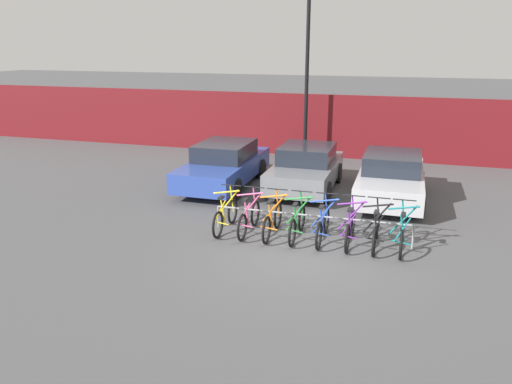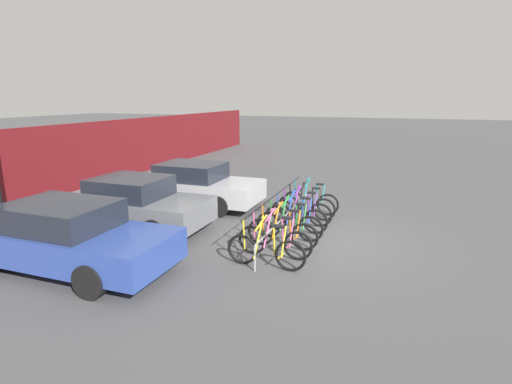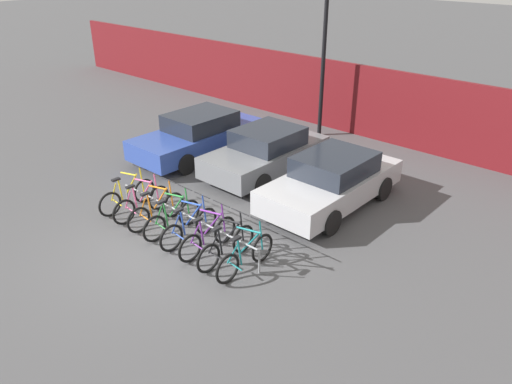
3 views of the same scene
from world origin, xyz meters
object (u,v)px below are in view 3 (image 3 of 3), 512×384
(bicycle_black, at_px, (226,246))
(car_blue, at_px, (199,135))
(bike_rack, at_px, (185,216))
(bicycle_pink, at_px, (142,203))
(bicycle_teal, at_px, (246,256))
(lamp_post, at_px, (326,18))
(bicycle_green, at_px, (172,219))
(car_silver, at_px, (332,181))
(car_grey, at_px, (266,152))
(bicycle_orange, at_px, (156,210))
(bicycle_purple, at_px, (208,237))
(bicycle_yellow, at_px, (127,196))
(bicycle_blue, at_px, (189,227))

(bicycle_black, height_order, car_blue, car_blue)
(car_blue, bearing_deg, bike_rack, -45.94)
(bike_rack, xyz_separation_m, bicycle_pink, (-1.48, -0.15, -0.12))
(bicycle_teal, bearing_deg, lamp_post, 117.04)
(bicycle_green, distance_m, car_silver, 4.21)
(car_grey, xyz_separation_m, car_silver, (2.59, -0.38, 0.00))
(bicycle_orange, height_order, bicycle_teal, same)
(bicycle_green, bearing_deg, car_silver, 60.49)
(lamp_post, bearing_deg, car_grey, -78.03)
(bicycle_green, xyz_separation_m, lamp_post, (-1.45, 7.97, 3.65))
(car_blue, distance_m, car_silver, 5.21)
(bicycle_purple, xyz_separation_m, car_grey, (-1.86, 4.09, 0.31))
(bicycle_orange, height_order, car_blue, car_blue)
(bicycle_pink, height_order, car_grey, car_grey)
(bicycle_pink, relative_size, car_silver, 0.40)
(bike_rack, relative_size, car_grey, 1.18)
(bike_rack, bearing_deg, bicycle_yellow, -175.93)
(car_silver, bearing_deg, car_grey, 171.60)
(bicycle_green, relative_size, bicycle_teal, 1.00)
(bicycle_yellow, relative_size, bicycle_blue, 1.00)
(bicycle_orange, distance_m, car_blue, 4.63)
(bicycle_orange, xyz_separation_m, car_grey, (-0.02, 4.09, 0.31))
(bicycle_purple, bearing_deg, bicycle_black, -2.49)
(bicycle_purple, bearing_deg, car_silver, 76.36)
(bike_rack, xyz_separation_m, bicycle_teal, (2.09, -0.15, -0.12))
(bicycle_green, bearing_deg, lamp_post, 98.71)
(car_grey, bearing_deg, car_silver, -8.40)
(bicycle_yellow, relative_size, car_grey, 0.43)
(bike_rack, distance_m, bicycle_yellow, 2.10)
(bicycle_purple, relative_size, lamp_post, 0.23)
(bicycle_yellow, distance_m, bicycle_teal, 4.17)
(car_blue, bearing_deg, bicycle_yellow, -69.24)
(bicycle_teal, bearing_deg, bicycle_orange, -178.56)
(bicycle_black, bearing_deg, car_grey, 117.83)
(lamp_post, bearing_deg, bicycle_pink, -88.20)
(bicycle_pink, xyz_separation_m, bicycle_green, (1.20, 0.00, 0.00))
(bicycle_black, distance_m, lamp_post, 9.36)
(bike_rack, relative_size, bicycle_black, 2.76)
(bicycle_blue, xyz_separation_m, lamp_post, (-2.05, 7.97, 3.65))
(bicycle_blue, height_order, car_silver, car_silver)
(bicycle_green, distance_m, bicycle_purple, 1.24)
(bicycle_purple, relative_size, car_blue, 0.38)
(bicycle_purple, distance_m, bicycle_black, 0.57)
(bike_rack, height_order, bicycle_teal, bicycle_teal)
(bike_rack, relative_size, car_blue, 1.05)
(bicycle_green, height_order, bicycle_black, same)
(bicycle_orange, xyz_separation_m, bicycle_black, (2.42, 0.00, 0.00))
(bicycle_blue, distance_m, bicycle_teal, 1.77)
(bicycle_orange, relative_size, bicycle_teal, 1.00)
(bicycle_pink, relative_size, bicycle_blue, 1.00)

